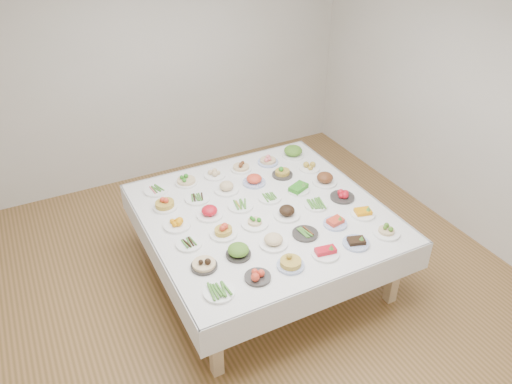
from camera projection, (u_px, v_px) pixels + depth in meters
name	position (u px, v px, depth m)	size (l,w,h in m)	color
room_envelope	(249.00, 111.00, 3.91)	(5.02, 5.02, 2.81)	olive
display_table	(263.00, 217.00, 4.67)	(2.15, 2.15, 0.75)	white
dish_0	(219.00, 291.00, 3.72)	(0.24, 0.24, 0.06)	white
dish_1	(258.00, 275.00, 3.85)	(0.21, 0.21, 0.09)	#2F2C29
dish_2	(291.00, 260.00, 3.95)	(0.25, 0.24, 0.14)	#4C66B2
dish_3	(326.00, 251.00, 4.09)	(0.23, 0.23, 0.10)	white
dish_4	(356.00, 241.00, 4.20)	(0.22, 0.22, 0.09)	#4C66B2
dish_5	(387.00, 228.00, 4.32)	(0.23, 0.23, 0.13)	white
dish_6	(204.00, 262.00, 3.95)	(0.23, 0.23, 0.13)	#2F2C29
dish_7	(238.00, 250.00, 4.07)	(0.21, 0.21, 0.12)	#2F2C29
dish_8	(273.00, 239.00, 4.19)	(0.24, 0.24, 0.13)	white
dish_9	(305.00, 233.00, 4.32)	(0.22, 0.22, 0.05)	#2F2C29
dish_10	(335.00, 222.00, 4.44)	(0.21, 0.21, 0.09)	#4C66B2
dish_11	(363.00, 211.00, 4.56)	(0.22, 0.22, 0.10)	white
dish_12	(189.00, 243.00, 4.21)	(0.22, 0.22, 0.05)	white
dish_13	(223.00, 228.00, 4.30)	(0.24, 0.24, 0.15)	white
dish_14	(255.00, 220.00, 4.43)	(0.24, 0.24, 0.12)	white
dish_15	(287.00, 211.00, 4.54)	(0.24, 0.24, 0.12)	white
dish_16	(316.00, 204.00, 4.69)	(0.22, 0.21, 0.05)	white
dish_17	(342.00, 195.00, 4.80)	(0.23, 0.23, 0.10)	#2F2C29
dish_18	(177.00, 222.00, 4.42)	(0.24, 0.24, 0.10)	white
dish_19	(209.00, 211.00, 4.54)	(0.24, 0.24, 0.13)	white
dish_20	(241.00, 205.00, 4.68)	(0.24, 0.24, 0.05)	white
dish_21	(270.00, 198.00, 4.80)	(0.22, 0.22, 0.05)	white
dish_22	(298.00, 188.00, 4.90)	(0.21, 0.21, 0.10)	white
dish_23	(325.00, 178.00, 5.02)	(0.24, 0.24, 0.13)	white
dish_24	(165.00, 202.00, 4.65)	(0.24, 0.23, 0.14)	white
dish_25	(197.00, 198.00, 4.79)	(0.23, 0.23, 0.05)	white
dish_26	(226.00, 186.00, 4.90)	(0.24, 0.24, 0.13)	white
dish_27	(254.00, 179.00, 5.02)	(0.23, 0.23, 0.12)	#4C66B2
dish_28	(282.00, 172.00, 5.15)	(0.21, 0.21, 0.11)	#2F2C29
dish_29	(309.00, 166.00, 5.26)	(0.21, 0.21, 0.09)	white
dish_30	(156.00, 190.00, 4.91)	(0.24, 0.24, 0.05)	white
dish_31	(186.00, 178.00, 5.01)	(0.22, 0.22, 0.13)	white
dish_32	(215.00, 174.00, 5.15)	(0.22, 0.22, 0.09)	white
dish_33	(241.00, 165.00, 5.24)	(0.22, 0.22, 0.13)	white
dish_34	(268.00, 158.00, 5.36)	(0.22, 0.22, 0.13)	#4C66B2
dish_35	(293.00, 150.00, 5.49)	(0.24, 0.24, 0.15)	white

